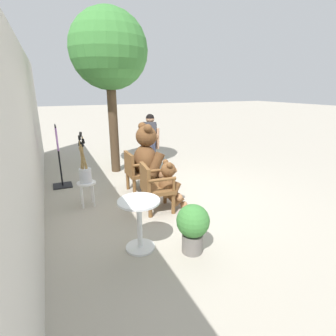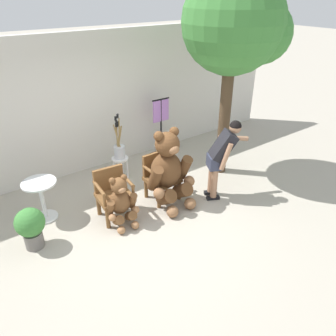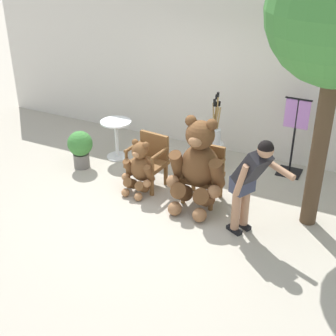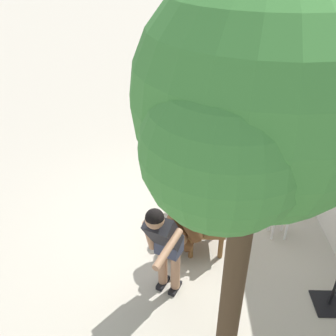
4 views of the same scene
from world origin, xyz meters
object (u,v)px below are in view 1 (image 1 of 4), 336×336
at_px(round_side_table, 139,219).
at_px(clothing_display_stand, 59,155).
at_px(patio_tree, 110,53).
at_px(wooden_chair_right, 137,171).
at_px(teddy_bear_large, 149,158).
at_px(potted_plant, 193,225).
at_px(brush_bucket, 85,171).
at_px(person_visitor, 150,140).
at_px(wooden_chair_left, 154,186).
at_px(teddy_bear_small, 170,185).
at_px(white_stool, 87,188).

bearing_deg(round_side_table, clothing_display_stand, 15.44).
bearing_deg(clothing_display_stand, patio_tree, -64.20).
bearing_deg(round_side_table, wooden_chair_right, -17.27).
distance_m(patio_tree, clothing_display_stand, 2.69).
relative_size(teddy_bear_large, potted_plant, 2.12).
distance_m(brush_bucket, clothing_display_stand, 1.33).
height_order(wooden_chair_right, person_visitor, person_visitor).
distance_m(teddy_bear_large, potted_plant, 2.38).
xyz_separation_m(wooden_chair_left, teddy_bear_small, (-0.01, -0.29, -0.02)).
height_order(patio_tree, potted_plant, patio_tree).
height_order(wooden_chair_left, teddy_bear_large, teddy_bear_large).
bearing_deg(patio_tree, brush_bucket, 152.04).
bearing_deg(white_stool, patio_tree, -27.87).
xyz_separation_m(teddy_bear_small, potted_plant, (-1.36, 0.29, -0.04)).
distance_m(white_stool, brush_bucket, 0.31).
height_order(wooden_chair_right, white_stool, wooden_chair_right).
relative_size(wooden_chair_left, white_stool, 1.87).
bearing_deg(white_stool, wooden_chair_left, -123.61).
height_order(teddy_bear_small, potted_plant, teddy_bear_small).
bearing_deg(teddy_bear_small, teddy_bear_large, 1.80).
bearing_deg(teddy_bear_large, wooden_chair_left, 165.11).
distance_m(potted_plant, clothing_display_stand, 3.67).
height_order(teddy_bear_large, patio_tree, patio_tree).
height_order(wooden_chair_right, teddy_bear_small, teddy_bear_small).
bearing_deg(teddy_bear_small, person_visitor, -10.00).
distance_m(teddy_bear_small, person_visitor, 1.97).
xyz_separation_m(wooden_chair_right, patio_tree, (1.70, 0.03, 2.44)).
bearing_deg(brush_bucket, patio_tree, -27.96).
bearing_deg(potted_plant, teddy_bear_small, -12.13).
distance_m(wooden_chair_right, patio_tree, 2.97).
bearing_deg(teddy_bear_large, brush_bucket, 101.20).
height_order(teddy_bear_large, person_visitor, person_visitor).
bearing_deg(brush_bucket, teddy_bear_large, -78.80).
bearing_deg(clothing_display_stand, white_stool, -163.58).
xyz_separation_m(wooden_chair_right, potted_plant, (-2.34, 0.00, -0.07)).
bearing_deg(round_side_table, person_visitor, -23.24).
bearing_deg(patio_tree, teddy_bear_small, -173.19).
xyz_separation_m(teddy_bear_small, person_visitor, (1.88, -0.33, 0.46)).
xyz_separation_m(wooden_chair_left, clothing_display_stand, (1.99, 1.44, 0.26)).
relative_size(teddy_bear_large, round_side_table, 2.00).
bearing_deg(round_side_table, teddy_bear_large, -23.81).
relative_size(teddy_bear_small, patio_tree, 0.23).
height_order(person_visitor, round_side_table, person_visitor).
relative_size(teddy_bear_large, white_stool, 3.13).
relative_size(round_side_table, patio_tree, 0.19).
bearing_deg(clothing_display_stand, wooden_chair_right, -125.12).
distance_m(white_stool, round_side_table, 1.78).
distance_m(teddy_bear_large, person_visitor, 0.99).
distance_m(person_visitor, white_stool, 2.12).
height_order(round_side_table, clothing_display_stand, clothing_display_stand).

